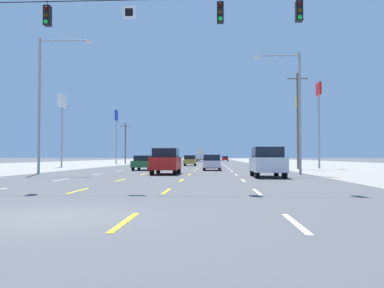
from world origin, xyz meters
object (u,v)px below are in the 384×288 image
(hatchback_inner_right_farthest, at_px, (214,159))
(pole_sign_left_row_1, at_px, (62,110))
(box_truck_center_turn_distant_a, at_px, (201,155))
(pole_sign_right_row_1, at_px, (319,106))
(suv_far_right_nearest, at_px, (267,162))
(hatchback_center_turn_farther, at_px, (190,160))
(streetlight_right_row_0, at_px, (295,104))
(pole_sign_left_row_2, at_px, (116,124))
(suv_center_turn_near, at_px, (166,161))
(sedan_inner_left_midfar, at_px, (144,163))
(hatchback_center_turn_distant_b, at_px, (202,158))
(sedan_inner_right_far, at_px, (213,162))
(streetlight_left_row_0, at_px, (44,95))
(pole_sign_right_row_2, at_px, (298,111))
(hatchback_inner_right_mid, at_px, (212,162))
(sedan_far_right_distant_c, at_px, (225,159))

(hatchback_inner_right_farthest, distance_m, pole_sign_left_row_1, 44.65)
(box_truck_center_turn_distant_a, height_order, pole_sign_right_row_1, pole_sign_right_row_1)
(box_truck_center_turn_distant_a, xyz_separation_m, pole_sign_right_row_1, (15.60, -63.61, 5.35))
(suv_far_right_nearest, distance_m, pole_sign_right_row_1, 22.88)
(hatchback_center_turn_farther, distance_m, streetlight_right_row_0, 30.73)
(box_truck_center_turn_distant_a, relative_size, pole_sign_left_row_2, 0.71)
(suv_far_right_nearest, distance_m, suv_center_turn_near, 8.24)
(sedan_inner_left_midfar, height_order, pole_sign_right_row_1, pole_sign_right_row_1)
(hatchback_center_turn_distant_b, height_order, pole_sign_left_row_1, pole_sign_left_row_1)
(streetlight_right_row_0, bearing_deg, box_truck_center_turn_distant_a, 97.00)
(sedan_inner_right_far, height_order, streetlight_right_row_0, streetlight_right_row_0)
(suv_center_turn_near, xyz_separation_m, streetlight_left_row_0, (-9.67, 0.17, 5.17))
(suv_center_turn_near, relative_size, sedan_inner_left_midfar, 1.09)
(pole_sign_right_row_2, height_order, streetlight_left_row_0, pole_sign_right_row_2)
(hatchback_center_turn_farther, relative_size, pole_sign_right_row_1, 0.40)
(streetlight_right_row_0, bearing_deg, hatchback_center_turn_distant_b, 96.28)
(hatchback_inner_right_mid, distance_m, pole_sign_right_row_2, 31.80)
(hatchback_inner_right_farthest, relative_size, box_truck_center_turn_distant_a, 0.54)
(pole_sign_right_row_2, xyz_separation_m, streetlight_left_row_0, (-27.05, -36.32, -2.57))
(suv_center_turn_near, relative_size, sedan_inner_right_far, 1.09)
(pole_sign_left_row_1, xyz_separation_m, pole_sign_left_row_2, (1.40, 24.35, 0.13))
(sedan_inner_left_midfar, xyz_separation_m, pole_sign_right_row_2, (20.70, 27.20, 8.01))
(sedan_inner_left_midfar, xyz_separation_m, hatchback_inner_right_farthest, (7.08, 51.56, 0.03))
(pole_sign_left_row_2, bearing_deg, box_truck_center_turn_distant_a, 66.30)
(hatchback_inner_right_mid, relative_size, hatchback_center_turn_farther, 1.00)
(hatchback_center_turn_distant_b, bearing_deg, hatchback_inner_right_mid, -87.59)
(suv_center_turn_near, relative_size, hatchback_inner_right_mid, 1.26)
(suv_center_turn_near, bearing_deg, sedan_far_right_distant_c, 85.64)
(hatchback_center_turn_farther, bearing_deg, hatchback_inner_right_mid, -80.59)
(pole_sign_right_row_1, bearing_deg, hatchback_inner_right_mid, -149.25)
(pole_sign_left_row_1, height_order, streetlight_right_row_0, pole_sign_left_row_1)
(suv_center_turn_near, height_order, pole_sign_left_row_2, pole_sign_left_row_2)
(hatchback_inner_right_farthest, xyz_separation_m, pole_sign_right_row_1, (11.94, -44.54, 6.40))
(hatchback_inner_right_farthest, bearing_deg, pole_sign_right_row_1, -74.99)
(sedan_inner_right_far, xyz_separation_m, streetlight_right_row_0, (6.32, -18.00, 4.61))
(hatchback_inner_right_mid, relative_size, pole_sign_left_row_2, 0.38)
(pole_sign_right_row_1, height_order, streetlight_right_row_0, pole_sign_right_row_1)
(hatchback_inner_right_mid, xyz_separation_m, pole_sign_right_row_2, (13.91, 27.46, 7.98))
(pole_sign_right_row_1, bearing_deg, hatchback_center_turn_farther, 140.85)
(sedan_inner_left_midfar, height_order, streetlight_left_row_0, streetlight_left_row_0)
(hatchback_inner_right_mid, distance_m, hatchback_inner_right_farthest, 51.82)
(sedan_inner_right_far, xyz_separation_m, pole_sign_left_row_1, (-19.82, 3.33, 6.67))
(hatchback_center_turn_distant_b, bearing_deg, pole_sign_left_row_2, -109.06)
(suv_center_turn_near, bearing_deg, hatchback_inner_right_farthest, 86.47)
(hatchback_center_turn_farther, relative_size, hatchback_center_turn_distant_b, 1.00)
(hatchback_inner_right_farthest, bearing_deg, sedan_far_right_distant_c, 83.99)
(suv_center_turn_near, distance_m, sedan_inner_left_midfar, 9.87)
(sedan_far_right_distant_c, bearing_deg, suv_far_right_nearest, -89.87)
(sedan_inner_right_far, bearing_deg, sedan_far_right_distant_c, 87.33)
(sedan_far_right_distant_c, bearing_deg, streetlight_left_row_0, -100.33)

